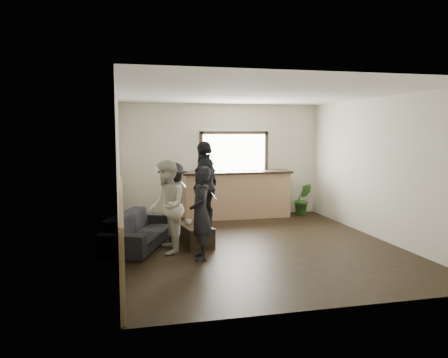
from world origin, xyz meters
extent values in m
cube|color=black|center=(0.00, 0.00, 0.00)|extent=(5.00, 6.00, 0.01)
cube|color=silver|center=(0.00, 0.00, 2.80)|extent=(5.00, 6.00, 0.01)
cube|color=beige|center=(0.00, 3.00, 1.40)|extent=(5.00, 0.01, 2.80)
cube|color=beige|center=(0.00, -3.00, 1.40)|extent=(5.00, 0.01, 2.80)
cube|color=beige|center=(-2.50, 0.00, 1.40)|extent=(0.01, 6.00, 2.80)
cube|color=beige|center=(2.50, 0.00, 1.40)|extent=(0.01, 6.00, 2.80)
cube|color=#9B7957|center=(-2.47, 0.00, 0.55)|extent=(0.06, 5.90, 1.10)
cube|color=tan|center=(0.30, 2.68, 0.55)|extent=(2.60, 0.60, 1.10)
cube|color=black|center=(0.30, 2.68, 1.12)|extent=(2.70, 0.68, 0.05)
cube|color=white|center=(0.30, 2.96, 1.60)|extent=(1.60, 0.06, 0.90)
cube|color=#3F3326|center=(0.30, 2.93, 2.09)|extent=(1.72, 0.08, 0.08)
cube|color=#3F3326|center=(-0.54, 2.93, 1.60)|extent=(0.08, 0.08, 1.06)
cube|color=#3F3326|center=(1.14, 2.93, 1.60)|extent=(0.08, 0.08, 1.06)
imported|color=black|center=(-2.15, 0.49, 0.31)|extent=(1.53, 2.24, 0.61)
cube|color=black|center=(-1.13, 0.27, 0.19)|extent=(0.59, 0.91, 0.38)
imported|color=silver|center=(-1.24, 0.43, 0.43)|extent=(0.16, 0.16, 0.09)
imported|color=silver|center=(-1.03, 0.17, 0.42)|extent=(0.13, 0.13, 0.09)
imported|color=#2D6623|center=(2.04, 2.63, 0.40)|extent=(0.50, 0.43, 0.81)
imported|color=black|center=(-1.19, -0.62, 0.78)|extent=(0.40, 0.59, 1.56)
cube|color=black|center=(-0.97, -0.63, 1.06)|extent=(0.10, 0.08, 0.12)
cube|color=white|center=(-0.97, -0.64, 1.06)|extent=(0.08, 0.07, 0.11)
imported|color=silver|center=(-1.70, -0.09, 0.82)|extent=(0.65, 0.82, 1.64)
cube|color=black|center=(-1.48, -0.10, 1.07)|extent=(0.09, 0.08, 0.12)
cube|color=white|center=(-1.48, -0.11, 1.07)|extent=(0.08, 0.07, 0.11)
imported|color=black|center=(-1.48, 0.88, 0.77)|extent=(0.66, 1.04, 1.54)
cube|color=black|center=(-1.26, 0.86, 1.08)|extent=(0.10, 0.08, 0.12)
cube|color=white|center=(-1.26, 0.86, 1.08)|extent=(0.08, 0.07, 0.11)
imported|color=black|center=(-0.72, 1.44, 0.96)|extent=(0.99, 1.20, 1.92)
cube|color=black|center=(-0.54, 1.32, 1.36)|extent=(0.12, 0.11, 0.12)
cube|color=white|center=(-0.54, 1.32, 1.36)|extent=(0.10, 0.09, 0.11)
camera|label=1|loc=(-2.45, -7.62, 2.12)|focal=35.00mm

